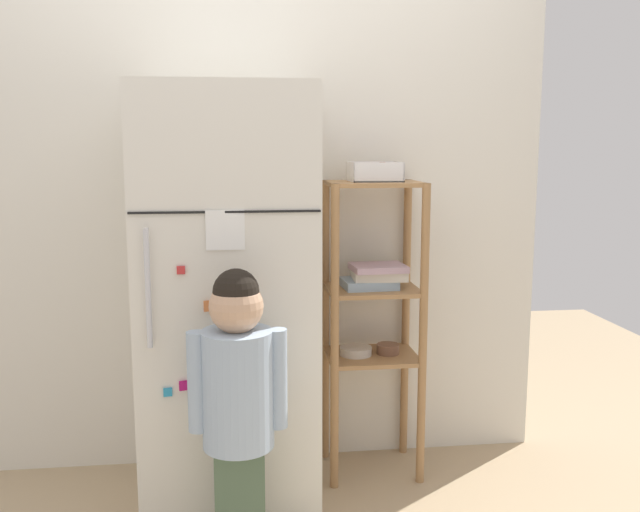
# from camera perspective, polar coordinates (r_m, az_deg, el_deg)

# --- Properties ---
(ground_plane) EXTENTS (6.00, 6.00, 0.00)m
(ground_plane) POSITION_cam_1_polar(r_m,az_deg,el_deg) (3.13, -4.71, -18.72)
(ground_plane) COLOR tan
(kitchen_wall_back) EXTENTS (2.63, 0.03, 2.19)m
(kitchen_wall_back) POSITION_cam_1_polar(r_m,az_deg,el_deg) (3.17, -5.26, 2.39)
(kitchen_wall_back) COLOR silver
(kitchen_wall_back) RESTS_ON ground
(refrigerator) EXTENTS (0.68, 0.68, 1.69)m
(refrigerator) POSITION_cam_1_polar(r_m,az_deg,el_deg) (2.86, -7.47, -3.46)
(refrigerator) COLOR silver
(refrigerator) RESTS_ON ground
(child_standing) EXTENTS (0.34, 0.25, 1.05)m
(child_standing) POSITION_cam_1_polar(r_m,az_deg,el_deg) (2.45, -6.70, -10.62)
(child_standing) COLOR #4B6149
(child_standing) RESTS_ON ground
(pantry_shelf_unit) EXTENTS (0.41, 0.34, 1.30)m
(pantry_shelf_unit) POSITION_cam_1_polar(r_m,az_deg,el_deg) (3.08, 4.31, -3.59)
(pantry_shelf_unit) COLOR #9E7247
(pantry_shelf_unit) RESTS_ON ground
(fruit_bin) EXTENTS (0.22, 0.19, 0.08)m
(fruit_bin) POSITION_cam_1_polar(r_m,az_deg,el_deg) (3.02, 4.70, 6.78)
(fruit_bin) COLOR white
(fruit_bin) RESTS_ON pantry_shelf_unit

